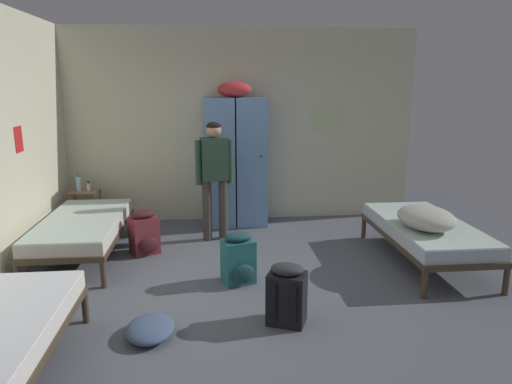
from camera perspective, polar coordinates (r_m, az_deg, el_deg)
The scene contains 14 objects.
ground_plane at distance 4.91m, azimuth 0.29°, elevation -11.54°, with size 8.18×8.18×0.00m, color #565B66.
room_backdrop at distance 5.84m, azimuth -13.64°, elevation 6.56°, with size 5.22×5.17×2.84m.
locker_bank at distance 6.81m, azimuth -2.56°, elevation 3.98°, with size 0.90×0.55×2.07m.
shelf_unit at distance 7.11m, azimuth -19.97°, elevation -1.56°, with size 0.38×0.30×0.57m.
bed_left_rear at distance 5.97m, azimuth -20.32°, elevation -3.97°, with size 0.90×1.90×0.49m.
bed_right at distance 5.78m, azimuth 19.90°, elevation -4.47°, with size 0.90×1.90×0.49m.
bedding_heap at distance 5.48m, azimuth 19.97°, elevation -2.94°, with size 0.58×0.77×0.24m.
person_traveler at distance 6.13m, azimuth -5.08°, elevation 2.68°, with size 0.49×0.26×1.57m.
water_bottle at distance 7.08m, azimuth -20.76°, elevation 1.03°, with size 0.07×0.07×0.23m.
lotion_bottle at distance 6.99m, azimuth -19.67°, elevation 0.62°, with size 0.05×0.05×0.14m.
backpack_black at distance 4.17m, azimuth 3.80°, elevation -12.34°, with size 0.39×0.40×0.55m.
backpack_maroon at distance 5.90m, azimuth -13.40°, elevation -4.91°, with size 0.40×0.41×0.55m.
backpack_teal at distance 4.94m, azimuth -2.13°, elevation -8.15°, with size 0.38×0.39×0.55m.
clothes_pile_denim at distance 4.13m, azimuth -12.76°, elevation -15.91°, with size 0.40×0.50×0.14m.
Camera 1 is at (-0.46, -4.44, 2.05)m, focal length 32.91 mm.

